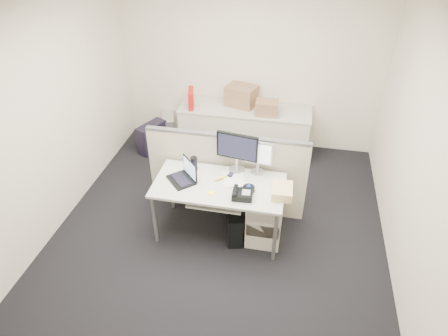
% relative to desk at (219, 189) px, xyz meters
% --- Properties ---
extents(floor, '(4.00, 4.50, 0.01)m').
position_rel_desk_xyz_m(floor, '(0.00, 0.00, -0.67)').
color(floor, black).
rests_on(floor, ground).
extents(ceiling, '(4.00, 4.50, 0.01)m').
position_rel_desk_xyz_m(ceiling, '(0.00, 0.00, 2.04)').
color(ceiling, white).
rests_on(ceiling, ground).
extents(wall_back, '(4.00, 0.02, 2.70)m').
position_rel_desk_xyz_m(wall_back, '(0.00, 2.25, 0.69)').
color(wall_back, beige).
rests_on(wall_back, ground).
extents(wall_front, '(4.00, 0.02, 2.70)m').
position_rel_desk_xyz_m(wall_front, '(0.00, -2.25, 0.69)').
color(wall_front, beige).
rests_on(wall_front, ground).
extents(wall_left, '(0.02, 4.50, 2.70)m').
position_rel_desk_xyz_m(wall_left, '(-2.00, 0.00, 0.69)').
color(wall_left, beige).
rests_on(wall_left, ground).
extents(wall_right, '(0.02, 4.50, 2.70)m').
position_rel_desk_xyz_m(wall_right, '(2.00, 0.00, 0.69)').
color(wall_right, beige).
rests_on(wall_right, ground).
extents(desk, '(1.50, 0.75, 0.73)m').
position_rel_desk_xyz_m(desk, '(0.00, 0.00, 0.00)').
color(desk, '#B5B4AA').
rests_on(desk, floor).
extents(keyboard_tray, '(0.62, 0.32, 0.02)m').
position_rel_desk_xyz_m(keyboard_tray, '(0.00, -0.18, -0.04)').
color(keyboard_tray, '#B5B4AA').
rests_on(keyboard_tray, desk).
extents(drawer_pedestal, '(0.40, 0.55, 0.65)m').
position_rel_desk_xyz_m(drawer_pedestal, '(0.55, 0.05, -0.34)').
color(drawer_pedestal, beige).
rests_on(drawer_pedestal, floor).
extents(cubicle_partition, '(2.00, 0.06, 1.10)m').
position_rel_desk_xyz_m(cubicle_partition, '(0.00, 0.45, -0.11)').
color(cubicle_partition, '#B4AD92').
rests_on(cubicle_partition, floor).
extents(back_counter, '(2.00, 0.60, 0.72)m').
position_rel_desk_xyz_m(back_counter, '(0.00, 1.93, -0.30)').
color(back_counter, beige).
rests_on(back_counter, floor).
extents(monitor_main, '(0.52, 0.26, 0.50)m').
position_rel_desk_xyz_m(monitor_main, '(0.15, 0.32, 0.31)').
color(monitor_main, black).
rests_on(monitor_main, desk).
extents(monitor_small, '(0.35, 0.20, 0.41)m').
position_rel_desk_xyz_m(monitor_small, '(0.40, 0.32, 0.27)').
color(monitor_small, '#B7B7BC').
rests_on(monitor_small, desk).
extents(laptop, '(0.40, 0.40, 0.24)m').
position_rel_desk_xyz_m(laptop, '(-0.44, -0.02, 0.19)').
color(laptop, black).
rests_on(laptop, desk).
extents(trackball, '(0.18, 0.18, 0.05)m').
position_rel_desk_xyz_m(trackball, '(0.35, -0.05, 0.09)').
color(trackball, black).
rests_on(trackball, desk).
extents(desk_phone, '(0.23, 0.19, 0.07)m').
position_rel_desk_xyz_m(desk_phone, '(0.30, -0.18, 0.10)').
color(desk_phone, black).
rests_on(desk_phone, desk).
extents(paper_stack, '(0.32, 0.36, 0.01)m').
position_rel_desk_xyz_m(paper_stack, '(0.15, 0.12, 0.07)').
color(paper_stack, silver).
rests_on(paper_stack, desk).
extents(sticky_pad, '(0.09, 0.09, 0.01)m').
position_rel_desk_xyz_m(sticky_pad, '(-0.05, -0.18, 0.07)').
color(sticky_pad, '#FEFF25').
rests_on(sticky_pad, desk).
extents(travel_mug, '(0.10, 0.10, 0.17)m').
position_rel_desk_xyz_m(travel_mug, '(-0.35, 0.22, 0.15)').
color(travel_mug, black).
rests_on(travel_mug, desk).
extents(banana, '(0.16, 0.15, 0.04)m').
position_rel_desk_xyz_m(banana, '(0.00, 0.10, 0.08)').
color(banana, yellow).
rests_on(banana, desk).
extents(cellphone, '(0.09, 0.13, 0.02)m').
position_rel_desk_xyz_m(cellphone, '(0.10, 0.20, 0.07)').
color(cellphone, black).
rests_on(cellphone, desk).
extents(manila_folders, '(0.23, 0.29, 0.11)m').
position_rel_desk_xyz_m(manila_folders, '(0.72, -0.05, 0.12)').
color(manila_folders, '#D5C880').
rests_on(manila_folders, desk).
extents(keyboard, '(0.45, 0.24, 0.02)m').
position_rel_desk_xyz_m(keyboard, '(-0.05, -0.14, -0.02)').
color(keyboard, black).
rests_on(keyboard, keyboard_tray).
extents(pc_tower_desk, '(0.27, 0.46, 0.41)m').
position_rel_desk_xyz_m(pc_tower_desk, '(0.20, -0.05, -0.46)').
color(pc_tower_desk, black).
rests_on(pc_tower_desk, floor).
extents(pc_tower_spare_dark, '(0.39, 0.54, 0.47)m').
position_rel_desk_xyz_m(pc_tower_spare_dark, '(-1.45, 1.63, -0.43)').
color(pc_tower_spare_dark, black).
rests_on(pc_tower_spare_dark, floor).
extents(pc_tower_spare_silver, '(0.32, 0.50, 0.44)m').
position_rel_desk_xyz_m(pc_tower_spare_silver, '(-1.30, 2.03, -0.45)').
color(pc_tower_spare_silver, '#B7B7BC').
rests_on(pc_tower_spare_silver, floor).
extents(cardboard_box_left, '(0.52, 0.45, 0.33)m').
position_rel_desk_xyz_m(cardboard_box_left, '(-0.08, 2.05, 0.22)').
color(cardboard_box_left, '#91734E').
rests_on(cardboard_box_left, back_counter).
extents(cardboard_box_right, '(0.33, 0.26, 0.24)m').
position_rel_desk_xyz_m(cardboard_box_right, '(0.34, 1.81, 0.17)').
color(cardboard_box_right, '#91734E').
rests_on(cardboard_box_right, back_counter).
extents(red_binder, '(0.15, 0.33, 0.30)m').
position_rel_desk_xyz_m(red_binder, '(-0.83, 1.83, 0.21)').
color(red_binder, '#B71512').
rests_on(red_binder, back_counter).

